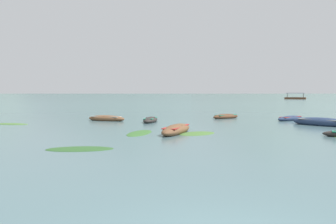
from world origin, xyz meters
name	(u,v)px	position (x,y,z in m)	size (l,w,h in m)	color
ground_plane	(193,93)	(0.00, 1500.00, 0.00)	(6000.00, 6000.00, 0.00)	slate
mountain_2	(133,60)	(-328.20, 1859.28, 181.92)	(1507.34, 1507.34, 363.85)	#4C5B56
mountain_3	(274,54)	(372.95, 1651.54, 180.63)	(1219.11, 1219.11, 361.26)	slate
rowboat_1	(290,118)	(7.99, 25.86, 0.16)	(3.24, 3.17, 0.50)	navy
rowboat_2	(150,120)	(-4.09, 23.23, 0.16)	(1.22, 3.52, 0.52)	#2D2826
rowboat_3	(176,130)	(-1.56, 15.45, 0.20)	(2.15, 4.61, 0.65)	brown
rowboat_4	(322,122)	(8.93, 21.03, 0.23)	(4.11, 4.14, 0.73)	navy
rowboat_5	(106,118)	(-8.07, 24.27, 0.18)	(3.75, 2.26, 0.58)	brown
rowboat_6	(226,117)	(2.52, 27.78, 0.16)	(3.05, 2.83, 0.52)	brown
ferry_0	(295,98)	(37.81, 128.43, 0.45)	(8.04, 5.36, 2.54)	brown
weed_patch_1	(80,149)	(-5.40, 9.18, 0.00)	(2.89, 1.35, 0.14)	#2D5628
weed_patch_2	(140,133)	(-3.75, 15.19, 0.00)	(3.44, 1.24, 0.14)	#38662D
weed_patch_3	(11,124)	(-14.51, 20.35, 0.00)	(2.84, 1.09, 0.14)	#477033
weed_patch_4	(197,134)	(-0.33, 15.18, 0.00)	(2.56, 1.64, 0.14)	#477033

